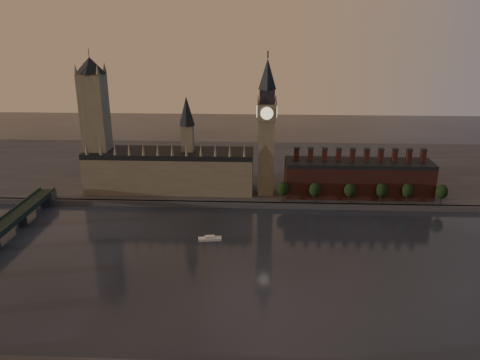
% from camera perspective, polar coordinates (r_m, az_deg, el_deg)
% --- Properties ---
extents(ground, '(900.00, 900.00, 0.00)m').
position_cam_1_polar(ground, '(265.57, 1.05, -10.78)').
color(ground, black).
rests_on(ground, ground).
extents(north_bank, '(900.00, 182.00, 4.00)m').
position_cam_1_polar(north_bank, '(428.69, 1.70, 1.35)').
color(north_bank, '#4A4A4F').
rests_on(north_bank, ground).
extents(palace_of_westminster, '(130.00, 30.30, 74.00)m').
position_cam_1_polar(palace_of_westminster, '(369.22, -8.49, 1.40)').
color(palace_of_westminster, '#7C7458').
rests_on(palace_of_westminster, north_bank).
extents(victoria_tower, '(24.00, 24.00, 108.00)m').
position_cam_1_polar(victoria_tower, '(374.69, -17.20, 6.94)').
color(victoria_tower, '#7C7458').
rests_on(victoria_tower, north_bank).
extents(big_ben, '(15.00, 15.00, 107.00)m').
position_cam_1_polar(big_ben, '(348.66, 3.25, 6.53)').
color(big_ben, '#7C7458').
rests_on(big_ben, north_bank).
extents(chimney_block, '(110.00, 25.00, 37.00)m').
position_cam_1_polar(chimney_block, '(366.70, 14.14, 0.27)').
color(chimney_block, '#5A2822').
rests_on(chimney_block, north_bank).
extents(embankment_tree_0, '(8.60, 8.60, 14.88)m').
position_cam_1_polar(embankment_tree_0, '(346.40, 5.28, -1.08)').
color(embankment_tree_0, black).
rests_on(embankment_tree_0, north_bank).
extents(embankment_tree_1, '(8.60, 8.60, 14.88)m').
position_cam_1_polar(embankment_tree_1, '(347.56, 9.14, -1.18)').
color(embankment_tree_1, black).
rests_on(embankment_tree_1, north_bank).
extents(embankment_tree_2, '(8.60, 8.60, 14.88)m').
position_cam_1_polar(embankment_tree_2, '(351.46, 13.26, -1.23)').
color(embankment_tree_2, black).
rests_on(embankment_tree_2, north_bank).
extents(embankment_tree_3, '(8.60, 8.60, 14.88)m').
position_cam_1_polar(embankment_tree_3, '(357.55, 16.87, -1.20)').
color(embankment_tree_3, black).
rests_on(embankment_tree_3, north_bank).
extents(embankment_tree_4, '(8.60, 8.60, 14.88)m').
position_cam_1_polar(embankment_tree_4, '(362.76, 19.73, -1.22)').
color(embankment_tree_4, black).
rests_on(embankment_tree_4, north_bank).
extents(embankment_tree_5, '(8.60, 8.60, 14.88)m').
position_cam_1_polar(embankment_tree_5, '(369.44, 23.38, -1.33)').
color(embankment_tree_5, black).
rests_on(embankment_tree_5, north_bank).
extents(river_boat, '(15.09, 6.32, 2.93)m').
position_cam_1_polar(river_boat, '(297.47, -3.69, -7.13)').
color(river_boat, silver).
rests_on(river_boat, ground).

